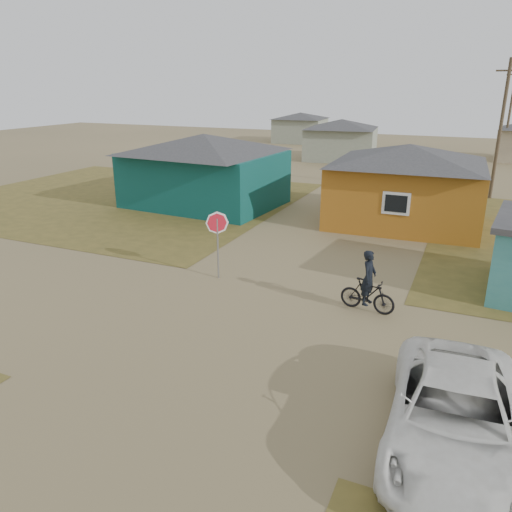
{
  "coord_description": "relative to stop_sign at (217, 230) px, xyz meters",
  "views": [
    {
      "loc": [
        5.51,
        -11.06,
        6.65
      ],
      "look_at": [
        -0.69,
        3.0,
        1.3
      ],
      "focal_mm": 35.0,
      "sensor_mm": 36.0,
      "label": 1
    }
  ],
  "objects": [
    {
      "name": "utility_pole_far",
      "position": [
        9.97,
        34.31,
        2.33
      ],
      "size": [
        1.4,
        0.2,
        8.0
      ],
      "color": "#4D3F2E",
      "rests_on": "ground"
    },
    {
      "name": "ground",
      "position": [
        2.47,
        -3.69,
        -1.81
      ],
      "size": [
        120.0,
        120.0,
        0.0
      ],
      "primitive_type": "plane",
      "color": "olive"
    },
    {
      "name": "cyclist",
      "position": [
        5.46,
        -0.6,
        -1.1
      ],
      "size": [
        1.77,
        0.72,
        1.95
      ],
      "color": "black",
      "rests_on": "ground"
    },
    {
      "name": "house_pale_west",
      "position": [
        -3.53,
        30.31,
        0.05
      ],
      "size": [
        7.04,
        6.15,
        3.6
      ],
      "color": "gray",
      "rests_on": "ground"
    },
    {
      "name": "house_pale_north",
      "position": [
        -11.53,
        42.31,
        -0.05
      ],
      "size": [
        6.28,
        5.81,
        3.4
      ],
      "color": "gray",
      "rests_on": "ground"
    },
    {
      "name": "house_teal",
      "position": [
        -6.03,
        9.81,
        0.25
      ],
      "size": [
        8.93,
        7.08,
        4.0
      ],
      "color": "#0B3F3C",
      "rests_on": "ground"
    },
    {
      "name": "house_yellow",
      "position": [
        4.97,
        10.31,
        0.2
      ],
      "size": [
        7.72,
        6.76,
        3.9
      ],
      "color": "#A46219",
      "rests_on": "ground"
    },
    {
      "name": "utility_pole_near",
      "position": [
        8.97,
        18.31,
        2.33
      ],
      "size": [
        1.4,
        0.2,
        8.0
      ],
      "color": "#4D3F2E",
      "rests_on": "ground"
    },
    {
      "name": "stop_sign",
      "position": [
        0.0,
        0.0,
        0.0
      ],
      "size": [
        0.8,
        0.19,
        2.46
      ],
      "color": "gray",
      "rests_on": "ground"
    },
    {
      "name": "grass_nw",
      "position": [
        -11.53,
        9.31,
        -1.8
      ],
      "size": [
        20.0,
        18.0,
        0.0
      ],
      "primitive_type": "cube",
      "color": "brown",
      "rests_on": "ground"
    },
    {
      "name": "vehicle",
      "position": [
        8.23,
        -6.07,
        -1.07
      ],
      "size": [
        2.7,
        5.39,
        1.46
      ],
      "primitive_type": "imported",
      "rotation": [
        0.0,
        0.0,
        0.05
      ],
      "color": "white",
      "rests_on": "ground"
    }
  ]
}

